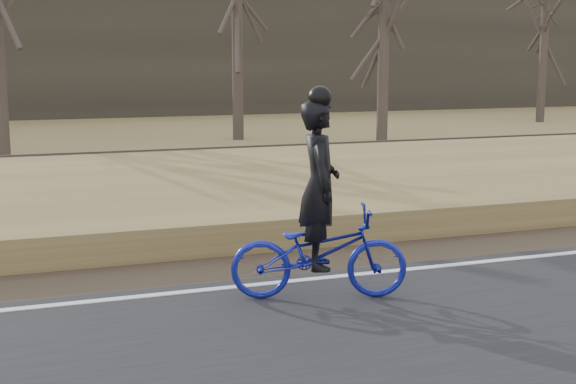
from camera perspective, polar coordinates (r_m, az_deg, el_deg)
name	(u,v)px	position (r m, az deg, el deg)	size (l,w,h in m)	color
ground	(145,307)	(9.06, -10.17, -8.05)	(120.00, 120.00, 0.00)	#95834C
edge_line	(141,296)	(9.23, -10.40, -7.31)	(120.00, 0.12, 0.01)	silver
shoulder	(127,277)	(10.19, -11.35, -5.98)	(120.00, 1.60, 0.04)	#473A2B
embankment	(97,217)	(13.05, -13.40, -1.73)	(120.00, 5.00, 0.44)	#95834C
ballast	(74,182)	(16.77, -14.95, 0.70)	(120.00, 3.00, 0.45)	slate
railroad	(74,167)	(16.73, -14.99, 1.73)	(120.00, 2.40, 0.29)	black
treeline_backdrop	(25,50)	(38.55, -18.19, 9.54)	(120.00, 4.00, 6.00)	#383328
cyclist	(319,232)	(8.88, 2.23, -2.87)	(2.07, 1.23, 2.36)	navy
bare_tree_right	(384,39)	(25.95, 6.82, 10.74)	(0.36, 0.36, 6.54)	#453A32
bare_tree_far_right	(544,35)	(35.54, 17.76, 10.61)	(0.36, 0.36, 7.25)	#453A32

